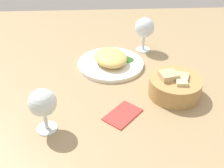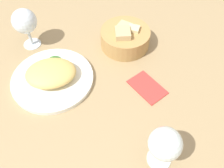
{
  "view_description": "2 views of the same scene",
  "coord_description": "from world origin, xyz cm",
  "views": [
    {
      "loc": [
        80.6,
        -2.45,
        52.59
      ],
      "look_at": [
        11.27,
        1.24,
        4.89
      ],
      "focal_mm": 43.92,
      "sensor_mm": 36.0,
      "label": 1
    },
    {
      "loc": [
        17.22,
        -39.55,
        56.69
      ],
      "look_at": [
        10.28,
        0.49,
        3.89
      ],
      "focal_mm": 38.1,
      "sensor_mm": 36.0,
      "label": 2
    }
  ],
  "objects": [
    {
      "name": "ground_plane",
      "position": [
        0.0,
        0.0,
        -1.0
      ],
      "size": [
        140.0,
        140.0,
        2.0
      ],
      "primitive_type": "cube",
      "color": "#9C845C"
    },
    {
      "name": "plate",
      "position": [
        -8.17,
        1.76,
        0.7
      ],
      "size": [
        24.6,
        24.6,
        1.4
      ],
      "primitive_type": "cylinder",
      "color": "white",
      "rests_on": "ground_plane"
    },
    {
      "name": "omelette",
      "position": [
        -8.17,
        1.76,
        3.5
      ],
      "size": [
        17.7,
        15.62,
        4.2
      ],
      "primitive_type": "ellipsoid",
      "rotation": [
        0.0,
        0.0,
        0.3
      ],
      "color": "#D7B663",
      "rests_on": "plate"
    },
    {
      "name": "lettuce_garnish",
      "position": [
        -9.63,
        8.2,
        2.24
      ],
      "size": [
        5.01,
        5.01,
        1.68
      ],
      "primitive_type": "cone",
      "color": "#387F31",
      "rests_on": "plate"
    },
    {
      "name": "bread_basket",
      "position": [
        11.16,
        21.02,
        3.28
      ],
      "size": [
        16.4,
        16.4,
        7.93
      ],
      "color": "#AF864C",
      "rests_on": "ground_plane"
    },
    {
      "name": "wine_glass_near",
      "position": [
        24.82,
        -17.3,
        8.63
      ],
      "size": [
        7.47,
        7.47,
        12.83
      ],
      "color": "silver",
      "rests_on": "ground_plane"
    },
    {
      "name": "wine_glass_far",
      "position": [
        -20.29,
        15.83,
        9.36
      ],
      "size": [
        7.86,
        7.86,
        13.75
      ],
      "color": "silver",
      "rests_on": "ground_plane"
    },
    {
      "name": "folded_napkin",
      "position": [
        20.31,
        3.88,
        0.4
      ],
      "size": [
        12.86,
        12.56,
        0.8
      ],
      "primitive_type": "cube",
      "rotation": [
        0.0,
        0.0,
        2.41
      ],
      "color": "red",
      "rests_on": "ground_plane"
    }
  ]
}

